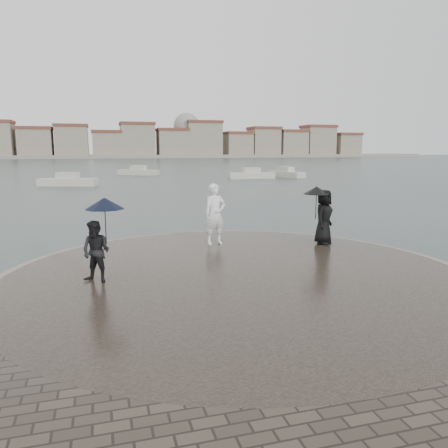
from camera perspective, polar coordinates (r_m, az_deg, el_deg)
name	(u,v)px	position (r m, az deg, el deg)	size (l,w,h in m)	color
ground	(295,344)	(8.45, 9.32, -15.22)	(400.00, 400.00, 0.00)	#2B3835
kerb_ring	(238,281)	(11.43, 1.81, -7.46)	(12.50, 12.50, 0.32)	gray
quay_tip	(238,280)	(11.43, 1.81, -7.36)	(11.90, 11.90, 0.36)	#2D261E
statue	(215,214)	(14.63, -1.17, 1.30)	(0.75, 0.49, 2.05)	white
visitor_left	(99,238)	(10.91, -16.07, -1.72)	(1.19, 1.01, 2.04)	black
visitor_right	(322,212)	(15.05, 12.73, 1.53)	(1.24, 1.07, 1.95)	black
far_skyline	(89,143)	(167.64, -17.24, 10.12)	(260.00, 20.00, 37.00)	gray
boats	(191,175)	(52.42, -4.31, 6.34)	(30.01, 19.35, 1.50)	beige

